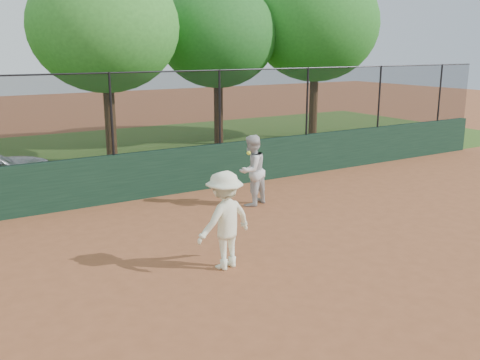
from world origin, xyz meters
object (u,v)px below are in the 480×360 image
player_main (225,220)px  tree_2 (105,27)px  tree_3 (218,35)px  player_second (251,170)px  tree_4 (316,24)px

player_main → tree_2: size_ratio=0.32×
tree_3 → tree_2: bearing=-166.3°
player_second → tree_4: (7.72, 7.12, 3.82)m
player_main → tree_2: 10.37m
player_main → tree_2: tree_2 is taller
tree_3 → player_main: bearing=-118.9°
tree_3 → tree_4: tree_4 is taller
tree_3 → tree_4: 4.29m
tree_4 → player_main: bearing=-135.3°
tree_4 → player_second: bearing=-137.3°
player_main → tree_2: (1.22, 9.68, 3.53)m
player_main → tree_3: bearing=61.1°
tree_3 → tree_4: size_ratio=0.89×
player_second → tree_2: 7.67m
tree_2 → tree_3: tree_2 is taller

